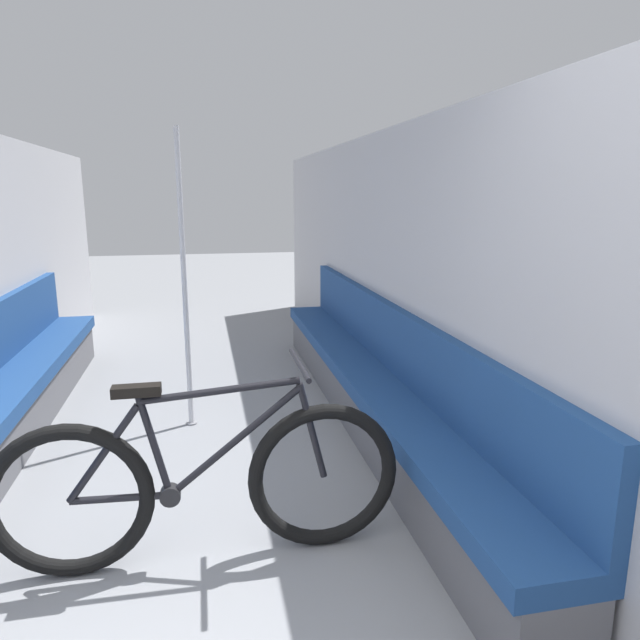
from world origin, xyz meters
The scene contains 4 objects.
wall_right centered at (1.45, 2.76, 1.04)m, with size 0.10×8.72×2.08m, color #B2B2B7.
bench_seat_row_right centered at (1.23, 2.64, 0.29)m, with size 0.40×4.57×0.87m.
bicycle centered at (0.04, 1.33, 0.37)m, with size 1.81×0.46×0.91m.
grab_pole_near centered at (-0.04, 2.94, 1.00)m, with size 0.08×0.08×2.06m.
Camera 1 is at (0.09, -1.04, 1.63)m, focal length 32.00 mm.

